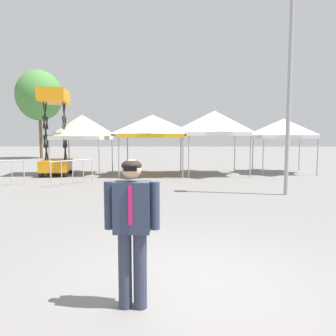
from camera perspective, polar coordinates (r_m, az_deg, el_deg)
The scene contains 10 objects.
ground_plane at distance 4.78m, azimuth 4.82°, elevation -19.68°, with size 140.00×140.00×0.00m, color slate.
canopy_tent_far_left at distance 18.37m, azimuth -14.98°, elevation 6.98°, with size 2.97×2.97×3.27m.
canopy_tent_right_of_center at distance 17.50m, azimuth -2.77°, elevation 7.40°, with size 3.34×3.34×3.25m.
canopy_tent_far_right at distance 17.90m, azimuth 8.22°, elevation 7.83°, with size 3.45×3.45×3.49m.
canopy_tent_behind_left at distance 19.63m, azimuth 19.79°, elevation 6.57°, with size 3.15×3.15×3.10m.
scissor_lift at distance 18.33m, azimuth -19.27°, elevation 2.95°, with size 1.73×2.48×4.54m.
person_foreground at distance 3.83m, azimuth -6.39°, elevation -9.63°, with size 0.65×0.26×1.78m.
light_pole_opposite_side at distance 12.26m, azimuth 20.81°, elevation 16.02°, with size 0.36×0.36×7.61m.
tree_behind_tents_right at distance 33.94m, azimuth -21.87°, elevation 11.84°, with size 4.35×4.35×8.47m.
crowd_barrier_mid_lot at distance 14.37m, azimuth -16.58°, elevation 0.09°, with size 1.44×1.60×1.08m.
Camera 1 is at (-0.35, -4.32, 2.03)m, focal length 34.36 mm.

